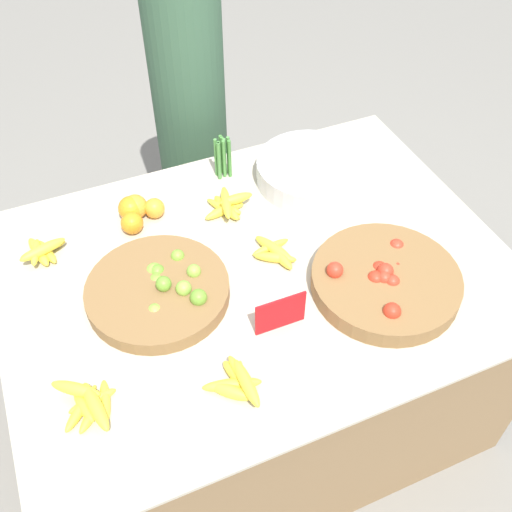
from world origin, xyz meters
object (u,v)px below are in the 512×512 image
at_px(lime_bowl, 159,290).
at_px(price_sign, 280,313).
at_px(tomato_basket, 386,281).
at_px(metal_bowl, 311,171).
at_px(vendor_person, 191,122).

height_order(lime_bowl, price_sign, price_sign).
distance_m(tomato_basket, metal_bowl, 0.54).
bearing_deg(price_sign, metal_bowl, 56.26).
xyz_separation_m(lime_bowl, vendor_person, (0.40, 0.89, -0.08)).
xyz_separation_m(tomato_basket, price_sign, (-0.35, -0.01, 0.03)).
xyz_separation_m(lime_bowl, tomato_basket, (0.62, -0.23, 0.00)).
relative_size(metal_bowl, vendor_person, 0.25).
bearing_deg(price_sign, tomato_basket, 1.85).
bearing_deg(lime_bowl, vendor_person, 65.87).
height_order(lime_bowl, tomato_basket, tomato_basket).
bearing_deg(tomato_basket, metal_bowl, 87.20).
bearing_deg(tomato_basket, price_sign, -178.72).
relative_size(tomato_basket, metal_bowl, 1.15).
xyz_separation_m(tomato_basket, vendor_person, (-0.22, 1.12, -0.08)).
distance_m(metal_bowl, vendor_person, 0.64).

